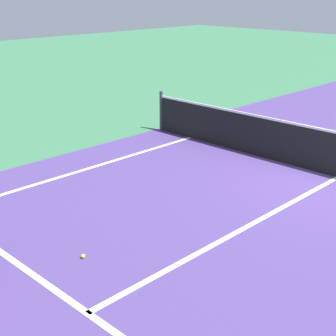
# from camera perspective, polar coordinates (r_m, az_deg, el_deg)

# --- Properties ---
(line_service_near) EXTENTS (8.22, 0.10, 0.01)m
(line_service_near) POSITION_cam_1_polar(r_m,az_deg,el_deg) (6.40, -9.11, -15.91)
(line_service_near) COLOR white
(line_service_near) RESTS_ON ground_plane
(line_center_service) EXTENTS (0.10, 6.40, 0.01)m
(line_center_service) POSITION_cam_1_polar(r_m,az_deg,el_deg) (8.38, 8.76, -6.67)
(line_center_service) COLOR white
(line_center_service) RESTS_ON ground_plane
(tennis_ball_mid_court) EXTENTS (0.07, 0.07, 0.07)m
(tennis_ball_mid_court) POSITION_cam_1_polar(r_m,az_deg,el_deg) (7.51, -9.60, -9.81)
(tennis_ball_mid_court) COLOR #CCE033
(tennis_ball_mid_court) RESTS_ON ground_plane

